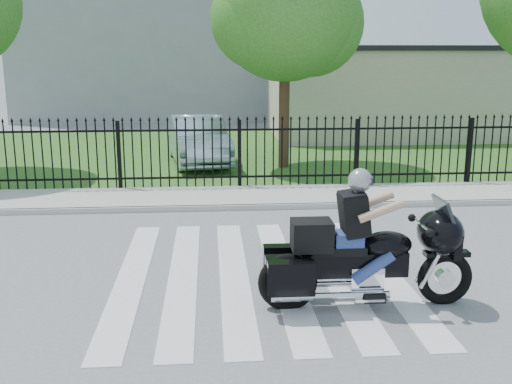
{
  "coord_description": "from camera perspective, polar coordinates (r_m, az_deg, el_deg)",
  "views": [
    {
      "loc": [
        -0.75,
        -8.92,
        3.43
      ],
      "look_at": [
        0.06,
        1.47,
        1.0
      ],
      "focal_mm": 42.0,
      "sensor_mm": 36.0,
      "label": 1
    }
  ],
  "objects": [
    {
      "name": "grass_strip",
      "position": [
        21.21,
        -2.4,
        3.83
      ],
      "size": [
        40.0,
        12.0,
        0.02
      ],
      "primitive_type": "cube",
      "color": "#305F20",
      "rests_on": "ground"
    },
    {
      "name": "motorcycle_rider",
      "position": [
        8.3,
        10.03,
        -5.46
      ],
      "size": [
        3.0,
        0.88,
        1.98
      ],
      "rotation": [
        0.0,
        0.0,
        -0.01
      ],
      "color": "black",
      "rests_on": "ground"
    },
    {
      "name": "building_low_roof",
      "position": [
        26.09,
        13.15,
        13.16
      ],
      "size": [
        10.2,
        6.2,
        0.2
      ],
      "primitive_type": "cube",
      "color": "black",
      "rests_on": "building_low"
    },
    {
      "name": "curb",
      "position": [
        13.37,
        -1.12,
        -1.47
      ],
      "size": [
        40.0,
        0.12,
        0.12
      ],
      "primitive_type": "cube",
      "color": "#ADAAA3",
      "rests_on": "ground"
    },
    {
      "name": "parked_car",
      "position": [
        18.95,
        -5.55,
        4.98
      ],
      "size": [
        2.22,
        4.71,
        1.49
      ],
      "primitive_type": "imported",
      "rotation": [
        0.0,
        0.0,
        0.15
      ],
      "color": "#8BA0AF",
      "rests_on": "grass_strip"
    },
    {
      "name": "building_low",
      "position": [
        26.15,
        12.94,
        9.11
      ],
      "size": [
        10.0,
        6.0,
        3.5
      ],
      "primitive_type": "cube",
      "color": "beige",
      "rests_on": "ground"
    },
    {
      "name": "tree_mid",
      "position": [
        18.1,
        2.79,
        17.02
      ],
      "size": [
        4.2,
        4.2,
        6.78
      ],
      "color": "#382316",
      "rests_on": "ground"
    },
    {
      "name": "sidewalk",
      "position": [
        14.34,
        -1.36,
        -0.47
      ],
      "size": [
        40.0,
        2.0,
        0.12
      ],
      "primitive_type": "cube",
      "color": "#ADAAA3",
      "rests_on": "ground"
    },
    {
      "name": "ground",
      "position": [
        9.58,
        0.3,
        -7.84
      ],
      "size": [
        120.0,
        120.0,
        0.0
      ],
      "primitive_type": "plane",
      "color": "slate",
      "rests_on": "ground"
    },
    {
      "name": "crosswalk",
      "position": [
        9.58,
        0.3,
        -7.81
      ],
      "size": [
        5.0,
        5.5,
        0.01
      ],
      "primitive_type": null,
      "color": "silver",
      "rests_on": "ground"
    },
    {
      "name": "building_tall",
      "position": [
        35.08,
        -8.52,
        17.18
      ],
      "size": [
        15.0,
        10.0,
        12.0
      ],
      "primitive_type": "cube",
      "color": "#93969B",
      "rests_on": "ground"
    },
    {
      "name": "iron_fence",
      "position": [
        15.15,
        -1.58,
        3.52
      ],
      "size": [
        26.0,
        0.04,
        1.8
      ],
      "color": "black",
      "rests_on": "ground"
    }
  ]
}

